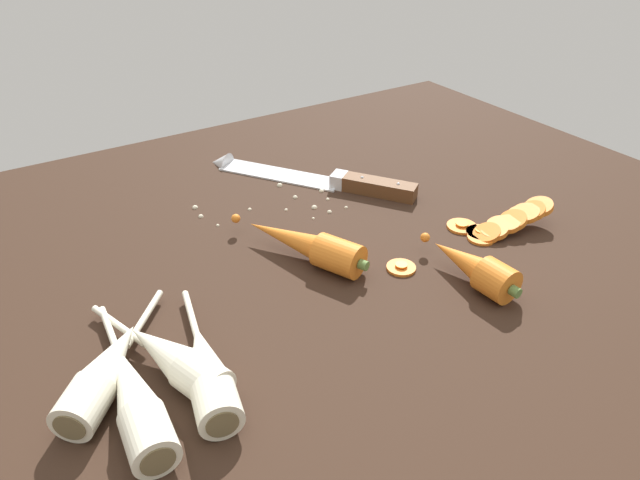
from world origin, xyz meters
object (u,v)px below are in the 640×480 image
Objects in this scene: parsnip_mid_right at (135,398)px; whole_carrot_second at (474,267)px; carrot_slice_stray_mid at (462,225)px; parsnip_mid_left at (105,372)px; carrot_slice_stray_far at (481,232)px; parsnip_front at (173,359)px; parsnip_back at (207,371)px; whole_carrot at (306,244)px; carrot_slice_stack at (510,222)px; carrot_slice_stray_near at (401,266)px; chefs_knife at (304,176)px.

whole_carrot_second is at bearing -2.33° from parsnip_mid_right.
whole_carrot_second reaches higher than carrot_slice_stray_mid.
carrot_slice_stray_far is at bearing 0.89° from parsnip_mid_left.
whole_carrot_second reaches higher than parsnip_front.
parsnip_back is 41.13cm from carrot_slice_stray_mid.
parsnip_front reaches higher than carrot_slice_stray_far.
whole_carrot reaches higher than carrot_slice_stray_far.
parsnip_front is at bearing 172.72° from whole_carrot_second.
parsnip_back is at bearing -31.35° from parsnip_mid_left.
parsnip_back is at bearing -144.65° from whole_carrot.
parsnip_mid_left and parsnip_mid_right have the same top height.
whole_carrot_second is 0.66× the size of parsnip_mid_right.
parsnip_mid_right is (-4.49, -2.82, -0.00)cm from parsnip_front.
parsnip_front is 0.87× the size of parsnip_mid_right.
whole_carrot is at bearing 161.21° from carrot_slice_stack.
parsnip_back is (2.10, -3.12, -0.00)cm from parsnip_front.
parsnip_mid_right is at bearing -73.01° from parsnip_mid_left.
carrot_slice_stack reaches higher than carrot_slice_stray_near.
carrot_slice_stack is 3.66× the size of carrot_slice_stray_near.
carrot_slice_stray_near is (33.73, 4.85, -1.62)cm from parsnip_mid_right.
parsnip_front is (-20.73, -10.10, -0.12)cm from whole_carrot.
carrot_slice_stray_near is at bearing 8.17° from parsnip_mid_right.
carrot_slice_stack is (51.53, 3.97, -0.53)cm from parsnip_mid_right.
carrot_slice_stray_mid is (40.25, 8.30, -1.62)cm from parsnip_back.
whole_carrot_second is 32.49cm from parsnip_back.
chefs_knife is at bearing 94.69° from whole_carrot_second.
parsnip_mid_right is at bearing -170.31° from carrot_slice_stray_mid.
parsnip_mid_right reaches higher than carrot_slice_stray_near.
whole_carrot is 22.85cm from parsnip_back.
carrot_slice_stack is 4.10cm from carrot_slice_stray_far.
whole_carrot_second is at bearing -141.66° from carrot_slice_stray_far.
whole_carrot_second is 3.67× the size of carrot_slice_stray_mid.
parsnip_front reaches higher than carrot_slice_stray_near.
whole_carrot is at bearing 133.63° from whole_carrot_second.
carrot_slice_stray_near is 0.87× the size of carrot_slice_stray_far.
parsnip_mid_right is (1.40, -4.57, -0.00)cm from parsnip_mid_left.
parsnip_back is 27.67cm from carrot_slice_stray_near.
whole_carrot_second is 1.13× the size of carrot_slice_stack.
carrot_slice_stray_near is (29.24, 2.02, -1.62)cm from parsnip_front.
whole_carrot_second is at bearing -155.97° from carrot_slice_stack.
carrot_slice_stray_far is at bearing 38.34° from whole_carrot_second.
parsnip_mid_right is at bearing 177.67° from whole_carrot_second.
chefs_knife is 48.30cm from parsnip_mid_right.
chefs_knife is at bearing 113.85° from carrot_slice_stray_mid.
parsnip_mid_right is (-36.32, -31.81, 1.33)cm from chefs_knife.
whole_carrot reaches higher than chefs_knife.
parsnip_mid_left is 49.24cm from carrot_slice_stray_far.
parsnip_mid_left reaches higher than carrot_slice_stray_near.
whole_carrot is at bearing 27.12° from parsnip_mid_right.
chefs_knife is 1.35× the size of parsnip_mid_right.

